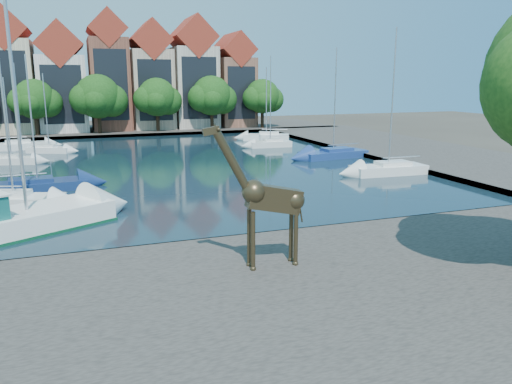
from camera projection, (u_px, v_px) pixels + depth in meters
ground at (280, 239)px, 24.84m from camera, size 160.00×160.00×0.00m
water_basin at (182, 164)px, 46.85m from camera, size 38.00×50.00×0.08m
near_quay at (353, 289)px, 18.37m from camera, size 50.00×14.00×0.50m
far_quay at (139, 130)px, 76.15m from camera, size 60.00×16.00×0.50m
right_quay at (406, 149)px, 55.09m from camera, size 14.00×52.00×0.50m
townhouse_west_mid at (11, 76)px, 68.75m from camera, size 5.94×9.18×16.79m
townhouse_west_inner at (62, 82)px, 71.10m from camera, size 6.43×9.18×15.15m
townhouse_center at (109, 75)px, 73.02m from camera, size 5.44×9.18×16.93m
townhouse_east_inner at (150, 80)px, 75.15m from camera, size 5.94×9.18×15.79m
townhouse_east_mid at (193, 77)px, 77.22m from camera, size 6.43×9.18×16.65m
townhouse_east_end at (233, 84)px, 79.60m from camera, size 5.44×9.18×14.43m
far_tree_west at (35, 100)px, 65.43m from camera, size 6.76×5.20×7.36m
far_tree_mid_west at (99, 98)px, 68.04m from camera, size 7.80×6.00×8.00m
far_tree_mid_east at (158, 98)px, 70.72m from camera, size 7.02×5.40×7.52m
far_tree_east at (212, 97)px, 73.35m from camera, size 7.54×5.80×7.84m
far_tree_far_east at (263, 97)px, 76.03m from camera, size 6.76×5.20×7.36m
giraffe_statue at (267, 198)px, 19.34m from camera, size 3.95×0.72×5.65m
sailboat_left_a at (14, 198)px, 30.66m from camera, size 6.11×3.74×10.86m
sailboat_left_b at (38, 184)px, 35.35m from camera, size 6.84×2.90×9.36m
sailboat_left_c at (12, 159)px, 46.40m from camera, size 5.02×2.73×7.90m
sailboat_left_d at (49, 148)px, 53.45m from camera, size 4.75×3.33×8.31m
sailboat_left_e at (22, 144)px, 56.07m from camera, size 6.16×2.73×9.47m
sailboat_right_a at (389, 167)px, 41.30m from camera, size 6.39×2.51×11.70m
sailboat_right_b at (333, 153)px, 50.04m from camera, size 7.25×3.35×10.69m
sailboat_right_c at (270, 142)px, 57.93m from camera, size 4.93×1.97×10.31m
sailboat_right_d at (266, 136)px, 64.49m from camera, size 6.17×4.13×9.17m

